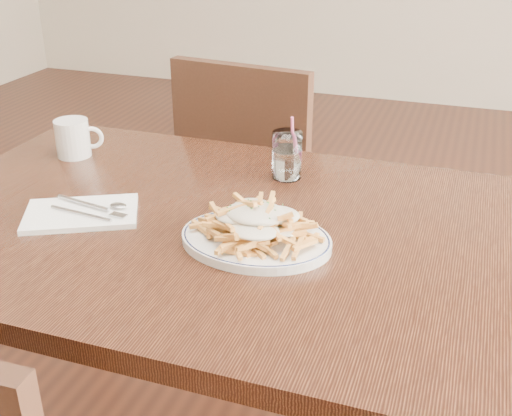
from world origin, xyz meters
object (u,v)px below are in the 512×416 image
at_px(table, 216,256).
at_px(coffee_mug, 74,138).
at_px(water_glass, 287,158).
at_px(chair_far, 256,184).
at_px(fries_plate, 256,239).
at_px(loaded_fries, 256,219).

relative_size(table, coffee_mug, 11.35).
bearing_deg(water_glass, chair_far, 116.44).
height_order(table, fries_plate, fries_plate).
relative_size(fries_plate, coffee_mug, 2.90).
bearing_deg(fries_plate, chair_far, 109.20).
xyz_separation_m(table, loaded_fries, (0.10, -0.06, 0.13)).
height_order(water_glass, coffee_mug, water_glass).
height_order(table, chair_far, chair_far).
bearing_deg(coffee_mug, fries_plate, -25.95).
xyz_separation_m(loaded_fries, water_glass, (-0.04, 0.30, -0.00)).
distance_m(table, chair_far, 0.74).
bearing_deg(loaded_fries, coffee_mug, 154.05).
xyz_separation_m(chair_far, coffee_mug, (-0.27, -0.50, 0.29)).
distance_m(chair_far, loaded_fries, 0.86).
distance_m(table, loaded_fries, 0.18).
relative_size(loaded_fries, water_glass, 1.71).
relative_size(table, loaded_fries, 5.04).
height_order(table, coffee_mug, coffee_mug).
xyz_separation_m(chair_far, water_glass, (0.23, -0.46, 0.29)).
distance_m(fries_plate, loaded_fries, 0.04).
height_order(chair_far, fries_plate, chair_far).
bearing_deg(water_glass, fries_plate, -83.30).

